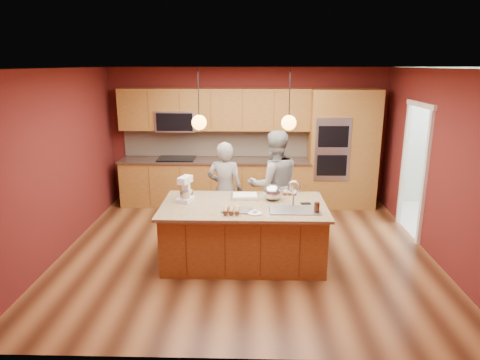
{
  "coord_description": "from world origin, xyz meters",
  "views": [
    {
      "loc": [
        0.07,
        -6.03,
        2.76
      ],
      "look_at": [
        -0.08,
        -0.1,
        1.14
      ],
      "focal_mm": 32.0,
      "sensor_mm": 36.0,
      "label": 1
    }
  ],
  "objects_px": {
    "mixing_bowl": "(273,192)",
    "person_left": "(225,190)",
    "island": "(245,232)",
    "person_right": "(274,185)",
    "stand_mixer": "(185,191)"
  },
  "relations": [
    {
      "from": "mixing_bowl",
      "to": "person_left",
      "type": "bearing_deg",
      "value": 137.36
    },
    {
      "from": "person_left",
      "to": "mixing_bowl",
      "type": "relative_size",
      "value": 5.66
    },
    {
      "from": "island",
      "to": "person_right",
      "type": "height_order",
      "value": "person_right"
    },
    {
      "from": "person_left",
      "to": "person_right",
      "type": "height_order",
      "value": "person_right"
    },
    {
      "from": "person_left",
      "to": "mixing_bowl",
      "type": "distance_m",
      "value": 1.01
    },
    {
      "from": "person_right",
      "to": "stand_mixer",
      "type": "height_order",
      "value": "person_right"
    },
    {
      "from": "stand_mixer",
      "to": "person_right",
      "type": "bearing_deg",
      "value": 50.46
    },
    {
      "from": "island",
      "to": "mixing_bowl",
      "type": "relative_size",
      "value": 8.28
    },
    {
      "from": "island",
      "to": "person_right",
      "type": "distance_m",
      "value": 1.1
    },
    {
      "from": "person_right",
      "to": "stand_mixer",
      "type": "distance_m",
      "value": 1.52
    },
    {
      "from": "person_left",
      "to": "stand_mixer",
      "type": "height_order",
      "value": "person_left"
    },
    {
      "from": "island",
      "to": "stand_mixer",
      "type": "height_order",
      "value": "island"
    },
    {
      "from": "person_left",
      "to": "stand_mixer",
      "type": "relative_size",
      "value": 4.35
    },
    {
      "from": "person_right",
      "to": "mixing_bowl",
      "type": "relative_size",
      "value": 6.3
    },
    {
      "from": "island",
      "to": "mixing_bowl",
      "type": "height_order",
      "value": "island"
    }
  ]
}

